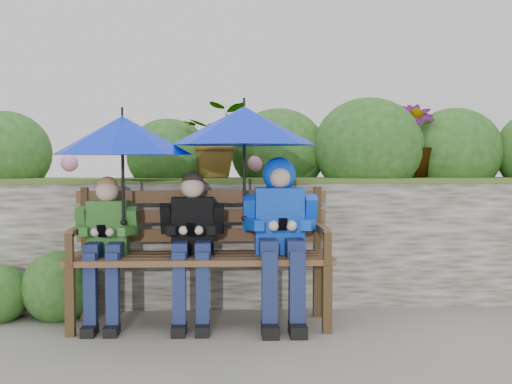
{
  "coord_description": "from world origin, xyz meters",
  "views": [
    {
      "loc": [
        -0.21,
        -4.43,
        1.19
      ],
      "look_at": [
        0.0,
        0.1,
        0.95
      ],
      "focal_mm": 45.0,
      "sensor_mm": 36.0,
      "label": 1
    }
  ],
  "objects_px": {
    "park_bench": "(201,246)",
    "boy_right": "(280,225)",
    "boy_left": "(106,240)",
    "umbrella_right": "(244,126)",
    "boy_middle": "(192,238)",
    "umbrella_left": "(122,135)"
  },
  "relations": [
    {
      "from": "park_bench",
      "to": "boy_left",
      "type": "bearing_deg",
      "value": -173.31
    },
    {
      "from": "boy_right",
      "to": "umbrella_right",
      "type": "xyz_separation_m",
      "value": [
        -0.26,
        0.01,
        0.7
      ]
    },
    {
      "from": "umbrella_right",
      "to": "boy_right",
      "type": "bearing_deg",
      "value": -2.03
    },
    {
      "from": "boy_left",
      "to": "park_bench",
      "type": "bearing_deg",
      "value": 6.69
    },
    {
      "from": "boy_left",
      "to": "boy_right",
      "type": "height_order",
      "value": "boy_right"
    },
    {
      "from": "umbrella_right",
      "to": "park_bench",
      "type": "bearing_deg",
      "value": 167.14
    },
    {
      "from": "park_bench",
      "to": "boy_right",
      "type": "bearing_deg",
      "value": -8.0
    },
    {
      "from": "boy_right",
      "to": "boy_middle",
      "type": "bearing_deg",
      "value": -179.77
    },
    {
      "from": "umbrella_left",
      "to": "umbrella_right",
      "type": "bearing_deg",
      "value": 3.03
    },
    {
      "from": "boy_left",
      "to": "boy_right",
      "type": "distance_m",
      "value": 1.23
    },
    {
      "from": "park_bench",
      "to": "boy_left",
      "type": "height_order",
      "value": "boy_left"
    },
    {
      "from": "boy_middle",
      "to": "umbrella_right",
      "type": "xyz_separation_m",
      "value": [
        0.37,
        0.01,
        0.79
      ]
    },
    {
      "from": "boy_middle",
      "to": "umbrella_left",
      "type": "xyz_separation_m",
      "value": [
        -0.48,
        -0.03,
        0.72
      ]
    },
    {
      "from": "boy_left",
      "to": "boy_right",
      "type": "relative_size",
      "value": 0.89
    },
    {
      "from": "park_bench",
      "to": "boy_middle",
      "type": "relative_size",
      "value": 1.69
    },
    {
      "from": "boy_right",
      "to": "umbrella_right",
      "type": "relative_size",
      "value": 1.16
    },
    {
      "from": "park_bench",
      "to": "umbrella_left",
      "type": "relative_size",
      "value": 1.9
    },
    {
      "from": "boy_middle",
      "to": "umbrella_left",
      "type": "distance_m",
      "value": 0.86
    },
    {
      "from": "umbrella_left",
      "to": "park_bench",
      "type": "bearing_deg",
      "value": 12.05
    },
    {
      "from": "park_bench",
      "to": "boy_middle",
      "type": "distance_m",
      "value": 0.13
    },
    {
      "from": "boy_right",
      "to": "umbrella_right",
      "type": "distance_m",
      "value": 0.75
    },
    {
      "from": "park_bench",
      "to": "boy_left",
      "type": "xyz_separation_m",
      "value": [
        -0.67,
        -0.08,
        0.06
      ]
    }
  ]
}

